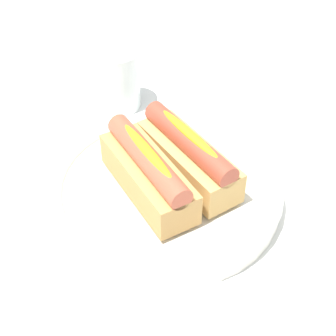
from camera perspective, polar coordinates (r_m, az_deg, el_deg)
ground_plane at (r=0.61m, az=-0.34°, el=-3.96°), size 2.40×2.40×0.00m
serving_bowl at (r=0.61m, az=0.00°, el=-2.37°), size 0.27×0.27×0.03m
hotdog_front at (r=0.59m, az=2.30°, el=1.45°), size 0.16×0.08×0.06m
hotdog_back at (r=0.57m, az=-2.39°, el=-0.32°), size 0.16×0.07×0.06m
water_glass at (r=0.76m, az=-5.80°, el=9.57°), size 0.07×0.07×0.09m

